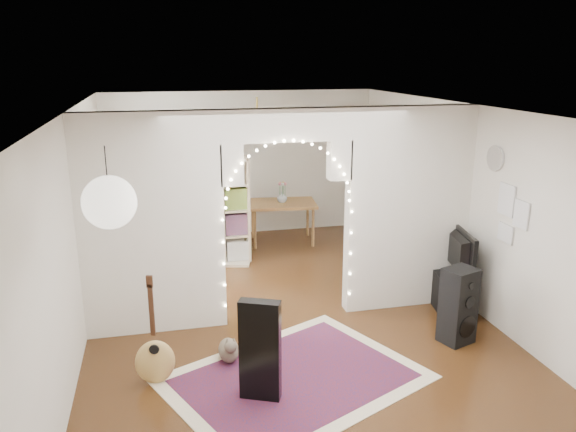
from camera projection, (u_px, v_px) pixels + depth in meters
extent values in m
plane|color=black|center=(287.00, 315.00, 7.41)|extent=(7.50, 7.50, 0.00)
cube|color=white|center=(286.00, 108.00, 6.68)|extent=(5.00, 7.50, 0.02)
cube|color=silver|center=(242.00, 164.00, 10.56)|extent=(5.00, 0.02, 2.70)
cube|color=silver|center=(421.00, 375.00, 3.53)|extent=(5.00, 0.02, 2.70)
cube|color=silver|center=(77.00, 230.00, 6.49)|extent=(0.02, 7.50, 2.70)
cube|color=silver|center=(466.00, 205.00, 7.60)|extent=(0.02, 7.50, 2.70)
cube|color=silver|center=(152.00, 226.00, 6.68)|extent=(1.70, 0.20, 2.70)
cube|color=silver|center=(408.00, 209.00, 7.41)|extent=(1.70, 0.20, 2.70)
cube|color=silver|center=(286.00, 125.00, 6.73)|extent=(1.60, 0.20, 0.40)
cube|color=white|center=(93.00, 185.00, 8.15)|extent=(0.04, 1.20, 1.40)
cylinder|color=white|center=(496.00, 158.00, 6.83)|extent=(0.03, 0.31, 0.31)
sphere|color=white|center=(109.00, 202.00, 4.13)|extent=(0.40, 0.40, 0.40)
cube|color=maroon|center=(295.00, 378.00, 5.93)|extent=(3.08, 2.77, 0.02)
cube|color=black|center=(260.00, 351.00, 5.46)|extent=(0.42, 0.29, 1.05)
ellipsoid|color=tan|center=(154.00, 346.00, 5.75)|extent=(0.43, 0.24, 0.49)
cube|color=black|center=(151.00, 310.00, 5.64)|extent=(0.05, 0.04, 0.56)
cube|color=black|center=(149.00, 281.00, 5.56)|extent=(0.07, 0.05, 0.12)
ellipsoid|color=brown|center=(229.00, 350.00, 6.27)|extent=(0.24, 0.36, 0.25)
sphere|color=brown|center=(231.00, 346.00, 6.10)|extent=(0.15, 0.15, 0.15)
cone|color=brown|center=(227.00, 341.00, 6.07)|extent=(0.05, 0.05, 0.05)
cone|color=brown|center=(234.00, 340.00, 6.09)|extent=(0.05, 0.05, 0.05)
cylinder|color=brown|center=(226.00, 349.00, 6.47)|extent=(0.05, 0.23, 0.08)
cube|color=black|center=(458.00, 306.00, 6.61)|extent=(0.44, 0.41, 0.92)
cylinder|color=black|center=(467.00, 327.00, 6.53)|extent=(0.26, 0.11, 0.27)
cylinder|color=black|center=(470.00, 302.00, 6.45)|extent=(0.14, 0.07, 0.14)
cylinder|color=black|center=(471.00, 286.00, 6.39)|extent=(0.08, 0.05, 0.08)
cube|color=black|center=(449.00, 290.00, 7.59)|extent=(0.58, 1.06, 0.50)
imported|color=black|center=(452.00, 251.00, 7.44)|extent=(0.34, 1.08, 0.62)
cube|color=#C7B090|center=(196.00, 211.00, 9.08)|extent=(1.78, 0.84, 1.76)
cube|color=brown|center=(282.00, 204.00, 10.16)|extent=(1.28, 0.93, 0.05)
cylinder|color=brown|center=(255.00, 230.00, 9.89)|extent=(0.05, 0.05, 0.70)
cylinder|color=brown|center=(313.00, 228.00, 10.01)|extent=(0.05, 0.05, 0.70)
cylinder|color=brown|center=(253.00, 220.00, 10.50)|extent=(0.05, 0.05, 0.70)
cylinder|color=brown|center=(308.00, 218.00, 10.62)|extent=(0.05, 0.05, 0.70)
imported|color=silver|center=(282.00, 197.00, 10.12)|extent=(0.20, 0.20, 0.19)
imported|color=#4A3F25|center=(236.00, 242.00, 9.69)|extent=(0.48, 0.49, 0.42)
imported|color=#4A3F25|center=(235.00, 245.00, 9.52)|extent=(0.58, 0.58, 0.43)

